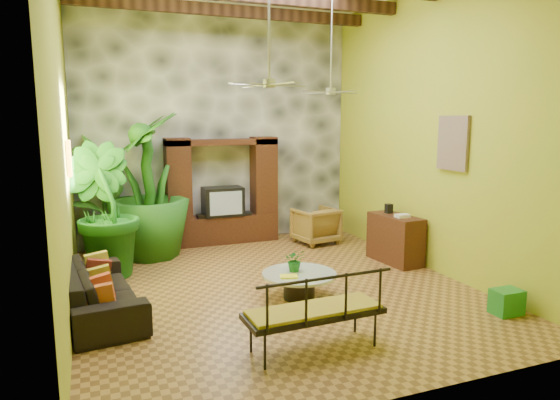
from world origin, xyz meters
name	(u,v)px	position (x,y,z in m)	size (l,w,h in m)	color
ground	(273,287)	(0.00, 0.00, 0.00)	(7.00, 7.00, 0.00)	brown
back_wall	(217,128)	(0.00, 3.50, 2.50)	(6.00, 0.02, 5.00)	gold
left_wall	(62,134)	(-3.00, 0.00, 2.50)	(0.02, 7.00, 5.00)	gold
right_wall	(432,130)	(3.00, 0.00, 2.50)	(0.02, 7.00, 5.00)	gold
stone_accent_wall	(218,128)	(0.00, 3.44, 2.50)	(5.98, 0.10, 4.98)	#36393D
entertainment_center	(223,199)	(0.00, 3.14, 0.97)	(2.40, 0.55, 2.30)	black
ceiling_fan_front	(269,69)	(-0.20, -0.40, 3.40)	(1.28, 1.28, 1.86)	#A4A3A8
ceiling_fan_back	(331,80)	(1.60, 1.20, 3.40)	(1.28, 1.28, 1.86)	#A4A3A8
wall_art_mask	(69,158)	(-2.96, 1.00, 2.10)	(0.06, 0.32, 0.55)	yellow
wall_art_painting	(453,143)	(2.96, -0.60, 2.30)	(0.06, 0.70, 0.90)	navy
sofa	(99,290)	(-2.65, -0.17, 0.34)	(2.34, 0.92, 0.68)	black
wicker_armchair	(316,225)	(1.87, 2.36, 0.39)	(0.84, 0.86, 0.78)	olive
tall_plant_a	(102,194)	(-2.46, 3.15, 1.21)	(1.28, 0.87, 2.43)	#2F6A1C
tall_plant_b	(102,210)	(-2.52, 1.60, 1.16)	(1.28, 1.03, 2.32)	#19611B
tall_plant_c	(147,186)	(-1.64, 2.57, 1.41)	(1.58, 1.58, 2.82)	#205E18
coffee_table	(299,282)	(0.19, -0.64, 0.26)	(1.13, 1.13, 0.40)	black
centerpiece_plant	(295,260)	(0.17, -0.52, 0.57)	(0.31, 0.27, 0.35)	#195F1F
yellow_tray	(289,276)	(-0.04, -0.78, 0.41)	(0.25, 0.18, 0.03)	yellow
iron_bench	(317,309)	(-0.33, -2.33, 0.53)	(1.69, 0.66, 0.57)	black
side_console	(395,239)	(2.65, 0.48, 0.45)	(0.51, 1.13, 0.90)	#351811
green_bin	(507,302)	(2.65, -2.25, 0.18)	(0.40, 0.30, 0.35)	#1C6A32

